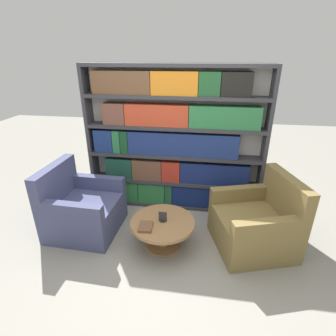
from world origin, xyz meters
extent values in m
plane|color=gray|center=(0.00, 0.00, 0.00)|extent=(14.00, 14.00, 0.00)
cube|color=silver|center=(0.00, 1.40, 1.09)|extent=(2.65, 0.05, 2.18)
cube|color=#333338|center=(-1.30, 1.27, 1.09)|extent=(0.05, 0.30, 2.18)
cube|color=#333338|center=(1.30, 1.27, 1.09)|extent=(0.05, 0.30, 2.18)
cube|color=#333338|center=(0.00, 1.27, 0.03)|extent=(2.55, 0.30, 0.05)
cube|color=#333338|center=(0.00, 1.27, 0.44)|extent=(2.55, 0.30, 0.05)
cube|color=#333338|center=(0.00, 1.27, 0.87)|extent=(2.55, 0.30, 0.05)
cube|color=#333338|center=(0.00, 1.27, 1.31)|extent=(2.55, 0.30, 0.05)
cube|color=#333338|center=(0.00, 1.27, 1.75)|extent=(2.55, 0.30, 0.05)
cube|color=#333338|center=(0.00, 1.27, 2.16)|extent=(2.55, 0.30, 0.05)
cube|color=#2B733B|center=(-0.81, 1.25, 0.22)|extent=(0.46, 0.20, 0.34)
cube|color=#297137|center=(-0.36, 1.25, 0.22)|extent=(0.43, 0.20, 0.34)
cube|color=#205132|center=(-0.08, 1.25, 0.22)|extent=(0.12, 0.20, 0.34)
cube|color=navy|center=(0.53, 1.25, 0.22)|extent=(1.09, 0.20, 0.34)
cube|color=#1A4838|center=(-0.87, 1.25, 0.63)|extent=(0.42, 0.20, 0.33)
cube|color=brown|center=(-0.42, 1.25, 0.63)|extent=(0.46, 0.20, 0.33)
cube|color=#B13021|center=(-0.04, 1.25, 0.63)|extent=(0.28, 0.20, 0.33)
cube|color=navy|center=(0.62, 1.25, 0.63)|extent=(1.02, 0.20, 0.33)
cube|color=navy|center=(-1.08, 1.25, 1.07)|extent=(0.29, 0.20, 0.35)
cube|color=#2A7043|center=(-0.87, 1.25, 1.07)|extent=(0.11, 0.20, 0.35)
cube|color=#174724|center=(-0.75, 1.25, 1.07)|extent=(0.11, 0.20, 0.35)
cube|color=navy|center=(0.13, 1.25, 1.07)|extent=(1.63, 0.20, 0.35)
cube|color=brown|center=(-0.88, 1.25, 1.49)|extent=(0.32, 0.20, 0.31)
cube|color=#BD4025|center=(-0.25, 1.25, 1.49)|extent=(0.91, 0.20, 0.31)
cube|color=#2C7441|center=(0.70, 1.25, 1.49)|extent=(0.98, 0.20, 0.31)
cube|color=brown|center=(-0.74, 1.25, 1.93)|extent=(0.83, 0.20, 0.31)
cube|color=orange|center=(0.00, 1.25, 1.93)|extent=(0.64, 0.20, 0.31)
cube|color=#1F512A|center=(0.47, 1.25, 1.93)|extent=(0.28, 0.20, 0.31)
cube|color=black|center=(0.82, 1.25, 1.93)|extent=(0.40, 0.20, 0.31)
cube|color=#42476B|center=(-1.13, 0.43, 0.22)|extent=(0.93, 0.92, 0.45)
cube|color=#42476B|center=(-1.51, 0.45, 0.70)|extent=(0.17, 0.89, 0.50)
cube|color=#42476B|center=(-1.08, 0.05, 0.55)|extent=(0.76, 0.14, 0.20)
cube|color=#42476B|center=(-1.05, 0.82, 0.55)|extent=(0.76, 0.14, 0.20)
cube|color=olive|center=(1.12, 0.43, 0.22)|extent=(1.12, 1.12, 0.45)
cube|color=olive|center=(1.48, 0.55, 0.70)|extent=(0.40, 0.89, 0.50)
cube|color=olive|center=(0.94, 0.78, 0.55)|extent=(0.76, 0.34, 0.20)
cube|color=olive|center=(1.17, 0.04, 0.55)|extent=(0.76, 0.34, 0.20)
cylinder|color=olive|center=(-0.01, 0.24, 0.17)|extent=(0.15, 0.15, 0.34)
cylinder|color=olive|center=(-0.01, 0.24, 0.01)|extent=(0.44, 0.44, 0.03)
cylinder|color=olive|center=(-0.01, 0.24, 0.36)|extent=(0.81, 0.81, 0.04)
cube|color=black|center=(-0.01, 0.24, 0.39)|extent=(0.06, 0.06, 0.01)
cube|color=#2D2D2D|center=(-0.01, 0.24, 0.45)|extent=(0.10, 0.01, 0.13)
cube|color=brown|center=(-0.19, 0.08, 0.40)|extent=(0.17, 0.22, 0.03)
camera|label=1|loc=(0.46, -2.43, 2.32)|focal=28.00mm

